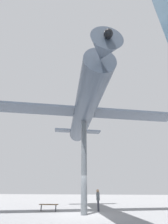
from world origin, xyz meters
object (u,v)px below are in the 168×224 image
support_pylon_central (84,162)px  visitor_person (98,198)px  plaza_bench (49,205)px  suspended_airplane (85,110)px

support_pylon_central → visitor_person: bearing=-113.4°
visitor_person → plaza_bench: size_ratio=1.03×
suspended_airplane → visitor_person: bearing=-124.5°
support_pylon_central → suspended_airplane: (-0.09, 0.32, 4.46)m
support_pylon_central → visitor_person: (-0.89, -2.04, -2.61)m
support_pylon_central → visitor_person: 3.43m
suspended_airplane → visitor_person: (-0.80, -2.36, -7.07)m
support_pylon_central → suspended_airplane: bearing=105.9°
visitor_person → plaza_bench: bearing=87.7°
suspended_airplane → plaza_bench: 8.34m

